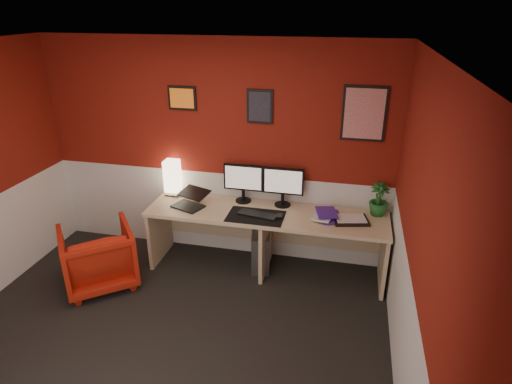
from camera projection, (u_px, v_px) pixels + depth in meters
name	position (u px, v px, depth m)	size (l,w,h in m)	color
ground	(160.00, 347.00, 3.84)	(4.00, 3.50, 0.01)	black
ceiling	(126.00, 54.00, 2.83)	(4.00, 3.50, 0.01)	white
wall_back	(215.00, 152.00, 4.90)	(4.00, 0.01, 2.50)	maroon
wall_right	(418.00, 253.00, 2.93)	(0.01, 3.50, 2.50)	maroon
wainscot_back	(217.00, 212.00, 5.20)	(4.00, 0.01, 1.00)	silver
wainscot_right	(402.00, 339.00, 3.24)	(0.01, 3.50, 1.00)	silver
desk	(266.00, 242.00, 4.81)	(2.60, 0.65, 0.73)	tan
shoji_lamp	(173.00, 178.00, 5.03)	(0.16, 0.16, 0.40)	#FFE5B2
laptop	(187.00, 198.00, 4.74)	(0.33, 0.23, 0.22)	black
monitor_left	(243.00, 178.00, 4.81)	(0.45, 0.06, 0.58)	black
monitor_right	(283.00, 181.00, 4.71)	(0.45, 0.06, 0.58)	black
desk_mat	(256.00, 216.00, 4.58)	(0.60, 0.38, 0.01)	black
keyboard	(258.00, 214.00, 4.59)	(0.42, 0.14, 0.02)	black
mouse	(280.00, 216.00, 4.53)	(0.06, 0.10, 0.03)	black
book_bottom	(320.00, 218.00, 4.52)	(0.22, 0.30, 0.03)	#43229C
book_middle	(315.00, 214.00, 4.54)	(0.19, 0.26, 0.02)	silver
book_top	(317.00, 213.00, 4.51)	(0.20, 0.27, 0.03)	#43229C
zen_tray	(350.00, 220.00, 4.47)	(0.35, 0.25, 0.03)	black
potted_plant	(379.00, 199.00, 4.55)	(0.20, 0.20, 0.36)	#19591E
pc_tower	(261.00, 248.00, 4.95)	(0.20, 0.45, 0.45)	#99999E
armchair	(98.00, 256.00, 4.60)	(0.71, 0.73, 0.66)	#B3210F
art_left	(182.00, 98.00, 4.71)	(0.32, 0.02, 0.26)	orange
art_center	(260.00, 107.00, 4.56)	(0.28, 0.02, 0.36)	black
art_right	(364.00, 114.00, 4.35)	(0.44, 0.02, 0.56)	red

